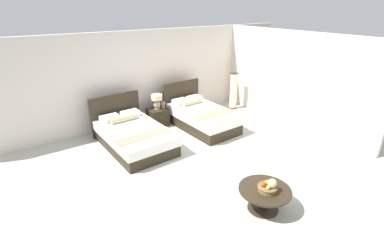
{
  "coord_description": "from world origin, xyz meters",
  "views": [
    {
      "loc": [
        -3.37,
        -4.39,
        3.26
      ],
      "look_at": [
        -0.05,
        0.44,
        0.69
      ],
      "focal_mm": 26.31,
      "sensor_mm": 36.0,
      "label": 1
    }
  ],
  "objects": [
    {
      "name": "bed_near_corner",
      "position": [
        1.03,
        1.56,
        0.31
      ],
      "size": [
        1.28,
        2.14,
        1.14
      ],
      "color": "#2E2518",
      "rests_on": "ground"
    },
    {
      "name": "bed_near_window",
      "position": [
        -1.03,
        1.56,
        0.28
      ],
      "size": [
        1.42,
        2.23,
        1.07
      ],
      "color": "#2E2518",
      "rests_on": "ground"
    },
    {
      "name": "table_lamp",
      "position": [
        0.08,
        2.38,
        0.76
      ],
      "size": [
        0.31,
        0.31,
        0.42
      ],
      "color": "tan",
      "rests_on": "nightstand"
    },
    {
      "name": "wall_back",
      "position": [
        0.0,
        2.96,
        1.3
      ],
      "size": [
        10.27,
        0.12,
        2.6
      ],
      "primitive_type": "cube",
      "color": "silver",
      "rests_on": "ground"
    },
    {
      "name": "nightstand",
      "position": [
        0.08,
        2.36,
        0.25
      ],
      "size": [
        0.54,
        0.48,
        0.5
      ],
      "color": "#2E2518",
      "rests_on": "ground"
    },
    {
      "name": "floor_lamp_corner",
      "position": [
        2.83,
        2.21,
        0.6
      ],
      "size": [
        0.2,
        0.2,
        1.2
      ],
      "color": "#3F2E28",
      "rests_on": "ground"
    },
    {
      "name": "wall_side_right",
      "position": [
        3.34,
        0.4,
        1.3
      ],
      "size": [
        0.12,
        5.12,
        2.6
      ],
      "primitive_type": "cube",
      "color": "silver",
      "rests_on": "ground"
    },
    {
      "name": "fruit_bowl",
      "position": [
        -0.16,
        -1.94,
        0.49
      ],
      "size": [
        0.33,
        0.33,
        0.23
      ],
      "color": "olive",
      "rests_on": "coffee_table"
    },
    {
      "name": "coffee_table",
      "position": [
        -0.16,
        -1.88,
        0.3
      ],
      "size": [
        0.88,
        0.88,
        0.41
      ],
      "color": "#2E2518",
      "rests_on": "ground"
    },
    {
      "name": "vase",
      "position": [
        0.24,
        2.32,
        0.6
      ],
      "size": [
        0.1,
        0.1,
        0.21
      ],
      "color": "gray",
      "rests_on": "nightstand"
    },
    {
      "name": "ground_plane",
      "position": [
        0.0,
        0.0,
        -0.01
      ],
      "size": [
        10.27,
        9.52,
        0.02
      ],
      "primitive_type": "cube",
      "color": "beige"
    }
  ]
}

